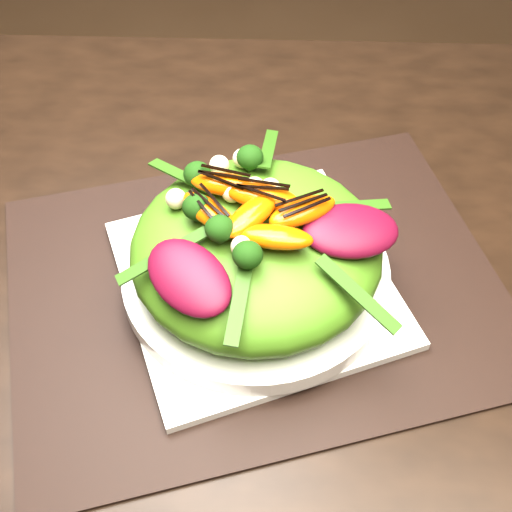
{
  "coord_description": "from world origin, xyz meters",
  "views": [
    {
      "loc": [
        -0.29,
        -0.33,
        1.24
      ],
      "look_at": [
        -0.3,
        0.05,
        0.79
      ],
      "focal_mm": 48.0,
      "sensor_mm": 36.0,
      "label": 1
    }
  ],
  "objects_px": {
    "placemat": "(256,286)",
    "salad_bowl": "(256,273)",
    "orange_segment": "(243,187)",
    "lettuce_mound": "(256,249)",
    "plate_base": "(256,282)"
  },
  "relations": [
    {
      "from": "plate_base",
      "to": "lettuce_mound",
      "type": "bearing_deg",
      "value": 0.0
    },
    {
      "from": "salad_bowl",
      "to": "placemat",
      "type": "bearing_deg",
      "value": -90.0
    },
    {
      "from": "placemat",
      "to": "lettuce_mound",
      "type": "xyz_separation_m",
      "value": [
        0.0,
        0.0,
        0.05
      ]
    },
    {
      "from": "placemat",
      "to": "orange_segment",
      "type": "bearing_deg",
      "value": 111.4
    },
    {
      "from": "placemat",
      "to": "salad_bowl",
      "type": "distance_m",
      "value": 0.02
    },
    {
      "from": "plate_base",
      "to": "salad_bowl",
      "type": "height_order",
      "value": "salad_bowl"
    },
    {
      "from": "salad_bowl",
      "to": "orange_segment",
      "type": "height_order",
      "value": "orange_segment"
    },
    {
      "from": "salad_bowl",
      "to": "orange_segment",
      "type": "distance_m",
      "value": 0.08
    },
    {
      "from": "salad_bowl",
      "to": "orange_segment",
      "type": "relative_size",
      "value": 3.93
    },
    {
      "from": "salad_bowl",
      "to": "orange_segment",
      "type": "xyz_separation_m",
      "value": [
        -0.01,
        0.03,
        0.08
      ]
    },
    {
      "from": "lettuce_mound",
      "to": "placemat",
      "type": "bearing_deg",
      "value": -90.0
    },
    {
      "from": "salad_bowl",
      "to": "orange_segment",
      "type": "bearing_deg",
      "value": 111.4
    },
    {
      "from": "placemat",
      "to": "salad_bowl",
      "type": "relative_size",
      "value": 1.85
    },
    {
      "from": "salad_bowl",
      "to": "lettuce_mound",
      "type": "height_order",
      "value": "lettuce_mound"
    },
    {
      "from": "plate_base",
      "to": "orange_segment",
      "type": "height_order",
      "value": "orange_segment"
    }
  ]
}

